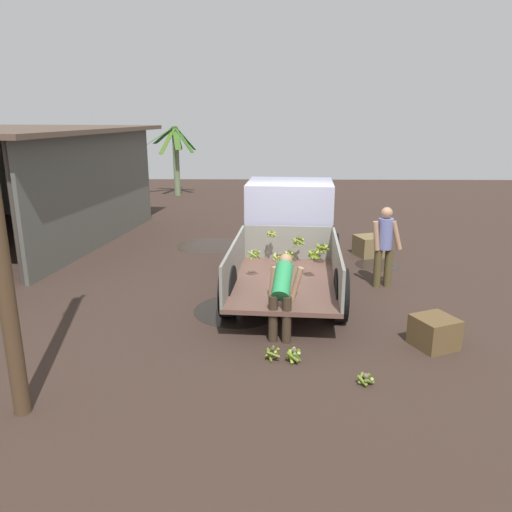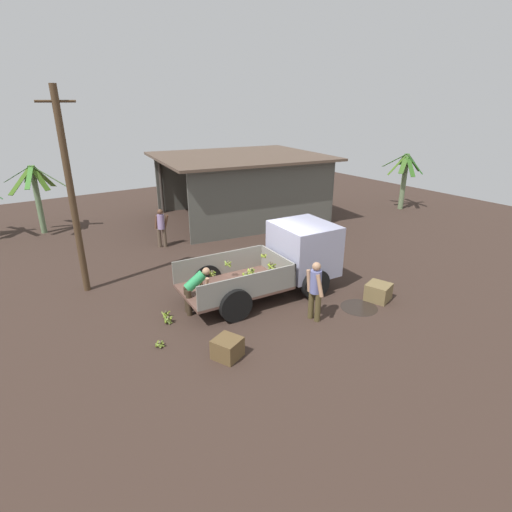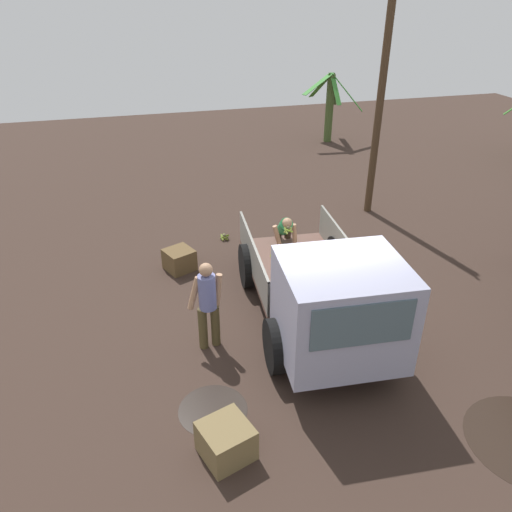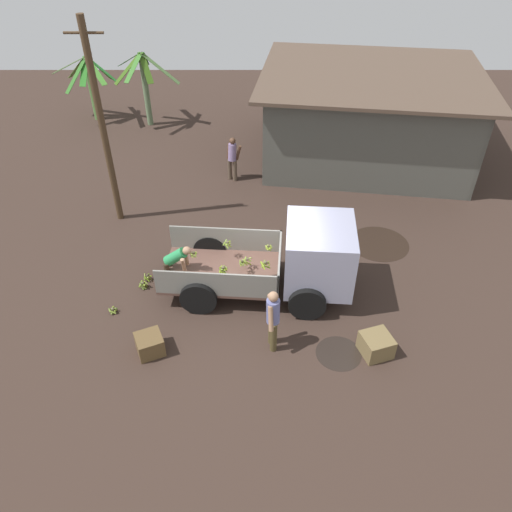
{
  "view_description": "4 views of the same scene",
  "coord_description": "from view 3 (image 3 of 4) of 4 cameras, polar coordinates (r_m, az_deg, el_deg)",
  "views": [
    {
      "loc": [
        -10.0,
        0.42,
        3.52
      ],
      "look_at": [
        -1.17,
        0.59,
        1.0
      ],
      "focal_mm": 35.0,
      "sensor_mm": 36.0,
      "label": 1
    },
    {
      "loc": [
        -6.66,
        -9.15,
        5.63
      ],
      "look_at": [
        -0.79,
        -0.45,
        1.54
      ],
      "focal_mm": 28.0,
      "sensor_mm": 36.0,
      "label": 2
    },
    {
      "loc": [
        7.13,
        -3.09,
        5.82
      ],
      "look_at": [
        -0.91,
        -0.93,
        1.17
      ],
      "focal_mm": 35.0,
      "sensor_mm": 36.0,
      "label": 3
    },
    {
      "loc": [
        -0.33,
        -10.01,
        9.0
      ],
      "look_at": [
        -0.33,
        -0.01,
        1.1
      ],
      "focal_mm": 35.0,
      "sensor_mm": 36.0,
      "label": 4
    }
  ],
  "objects": [
    {
      "name": "banana_bunch_on_ground_1",
      "position": [
        12.36,
        2.68,
        1.67
      ],
      "size": [
        0.23,
        0.23,
        0.21
      ],
      "color": "#433D2C",
      "rests_on": "ground"
    },
    {
      "name": "wooden_crate_0",
      "position": [
        11.42,
        -8.75,
        -0.42
      ],
      "size": [
        0.78,
        0.78,
        0.48
      ],
      "primitive_type": "cube",
      "rotation": [
        0.0,
        0.0,
        3.55
      ],
      "color": "brown",
      "rests_on": "ground"
    },
    {
      "name": "banana_bunch_on_ground_0",
      "position": [
        12.68,
        -3.61,
        2.22
      ],
      "size": [
        0.24,
        0.25,
        0.16
      ],
      "color": "brown",
      "rests_on": "ground"
    },
    {
      "name": "wooden_crate_1",
      "position": [
        7.32,
        -3.44,
        -20.33
      ],
      "size": [
        0.83,
        0.83,
        0.51
      ],
      "primitive_type": "cube",
      "rotation": [
        0.0,
        0.0,
        5.03
      ],
      "color": "brown",
      "rests_on": "ground"
    },
    {
      "name": "utility_pole",
      "position": [
        13.76,
        14.02,
        16.93
      ],
      "size": [
        1.02,
        0.2,
        6.07
      ],
      "color": "#483421",
      "rests_on": "ground"
    },
    {
      "name": "cargo_truck",
      "position": [
        8.44,
        8.55,
        -5.16
      ],
      "size": [
        5.02,
        2.5,
        2.06
      ],
      "rotation": [
        0.0,
        0.0,
        -0.08
      ],
      "color": "brown",
      "rests_on": "ground"
    },
    {
      "name": "person_foreground_visitor",
      "position": [
        8.67,
        -5.55,
        -5.22
      ],
      "size": [
        0.35,
        0.65,
        1.7
      ],
      "rotation": [
        0.0,
        0.0,
        3.29
      ],
      "color": "#4F4326",
      "rests_on": "ground"
    },
    {
      "name": "person_worker_loading",
      "position": [
        11.3,
        3.27,
        2.62
      ],
      "size": [
        0.78,
        0.6,
        1.31
      ],
      "rotation": [
        0.0,
        0.0,
        -0.18
      ],
      "color": "#382B1E",
      "rests_on": "ground"
    },
    {
      "name": "banana_palm_0",
      "position": [
        20.73,
        8.43,
        16.6
      ],
      "size": [
        1.91,
        2.5,
        2.65
      ],
      "color": "#44592A",
      "rests_on": "ground"
    },
    {
      "name": "ground",
      "position": [
        9.71,
        6.79,
        -7.88
      ],
      "size": [
        36.0,
        36.0,
        0.0
      ],
      "primitive_type": "plane",
      "color": "#382922"
    },
    {
      "name": "banana_bunch_on_ground_2",
      "position": [
        12.33,
        1.2,
        1.63
      ],
      "size": [
        0.27,
        0.26,
        0.22
      ],
      "color": "brown",
      "rests_on": "ground"
    },
    {
      "name": "mud_patch_1",
      "position": [
        8.07,
        -4.94,
        -17.1
      ],
      "size": [
        1.07,
        1.07,
        0.01
      ],
      "primitive_type": "cylinder",
      "color": "black",
      "rests_on": "ground"
    },
    {
      "name": "mud_patch_0",
      "position": [
        11.05,
        8.66,
        -2.96
      ],
      "size": [
        1.68,
        1.68,
        0.01
      ],
      "primitive_type": "cylinder",
      "color": "black",
      "rests_on": "ground"
    }
  ]
}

